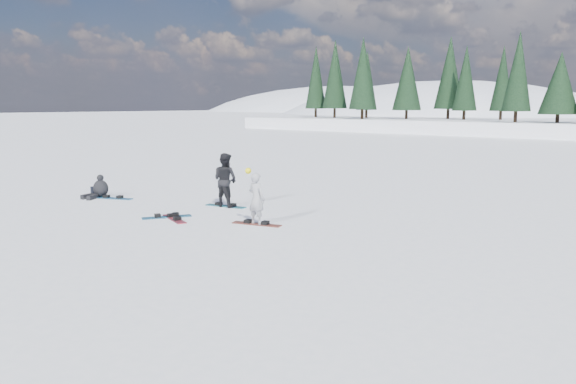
# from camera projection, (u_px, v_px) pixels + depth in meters

# --- Properties ---
(ground) EXTENTS (420.00, 420.00, 0.00)m
(ground) POSITION_uv_depth(u_px,v_px,m) (210.00, 221.00, 16.86)
(ground) COLOR white
(ground) RESTS_ON ground
(snowboarder_woman) EXTENTS (0.57, 0.40, 1.66)m
(snowboarder_woman) POSITION_uv_depth(u_px,v_px,m) (256.00, 198.00, 16.17)
(snowboarder_woman) COLOR #ADADB2
(snowboarder_woman) RESTS_ON ground
(snowboarder_man) EXTENTS (0.95, 0.78, 1.84)m
(snowboarder_man) POSITION_uv_depth(u_px,v_px,m) (225.00, 180.00, 19.01)
(snowboarder_man) COLOR black
(snowboarder_man) RESTS_ON ground
(seated_rider) EXTENTS (0.76, 1.11, 0.86)m
(seated_rider) POSITION_uv_depth(u_px,v_px,m) (99.00, 189.00, 20.97)
(seated_rider) COLOR black
(seated_rider) RESTS_ON ground
(gear_bag) EXTENTS (0.53, 0.45, 0.30)m
(gear_bag) POSITION_uv_depth(u_px,v_px,m) (96.00, 191.00, 21.63)
(gear_bag) COLOR black
(gear_bag) RESTS_ON ground
(snowboard_woman) EXTENTS (1.52, 0.69, 0.03)m
(snowboard_woman) POSITION_uv_depth(u_px,v_px,m) (257.00, 224.00, 16.29)
(snowboard_woman) COLOR maroon
(snowboard_woman) RESTS_ON ground
(snowboard_man) EXTENTS (1.53, 0.60, 0.03)m
(snowboard_man) POSITION_uv_depth(u_px,v_px,m) (226.00, 206.00, 19.15)
(snowboard_man) COLOR teal
(snowboard_man) RESTS_ON ground
(snowboard_loose_b) EXTENTS (1.50, 0.80, 0.03)m
(snowboard_loose_b) POSITION_uv_depth(u_px,v_px,m) (174.00, 219.00, 17.03)
(snowboard_loose_b) COLOR maroon
(snowboard_loose_b) RESTS_ON ground
(snowboard_loose_c) EXTENTS (1.48, 0.87, 0.03)m
(snowboard_loose_c) POSITION_uv_depth(u_px,v_px,m) (113.00, 198.00, 20.73)
(snowboard_loose_c) COLOR #1B6599
(snowboard_loose_c) RESTS_ON ground
(snowboard_loose_a) EXTENTS (1.00, 1.43, 0.03)m
(snowboard_loose_a) POSITION_uv_depth(u_px,v_px,m) (167.00, 217.00, 17.32)
(snowboard_loose_a) COLOR #1A6893
(snowboard_loose_a) RESTS_ON ground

